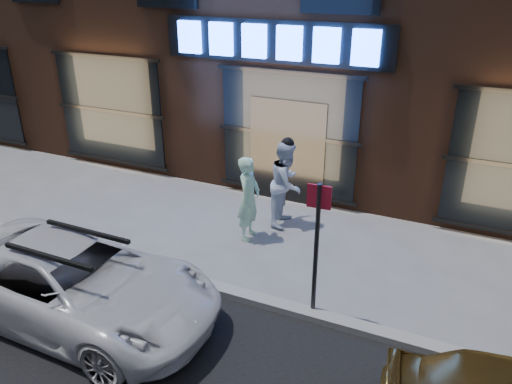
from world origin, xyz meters
TOP-DOWN VIEW (x-y plane):
  - ground at (0.00, 0.00)m, footprint 90.00×90.00m
  - curb at (0.00, 0.00)m, footprint 60.00×0.25m
  - man_bowtie at (-0.03, 1.93)m, footprint 0.45×0.65m
  - man_cap at (0.41, 2.84)m, footprint 0.74×0.92m
  - white_suv at (-1.36, -1.48)m, footprint 4.61×2.15m
  - sign_post at (1.95, 0.10)m, footprint 0.36×0.07m

SIDE VIEW (x-z plane):
  - ground at x=0.00m, z-range 0.00..0.00m
  - curb at x=0.00m, z-range 0.00..0.12m
  - white_suv at x=-1.36m, z-range 0.00..1.28m
  - man_bowtie at x=-0.03m, z-range 0.00..1.73m
  - man_cap at x=0.41m, z-range 0.00..1.83m
  - sign_post at x=1.95m, z-range 0.24..2.49m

